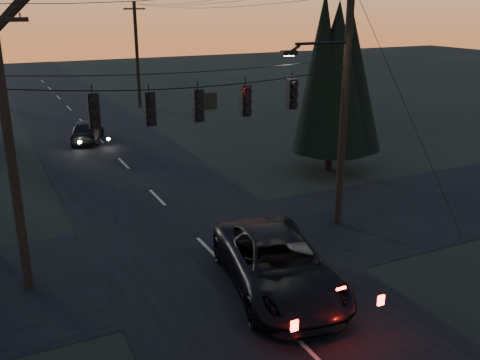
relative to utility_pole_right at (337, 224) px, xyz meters
name	(u,v)px	position (x,y,z in m)	size (l,w,h in m)	color
main_road	(134,173)	(-5.50, 10.00, 0.01)	(8.00, 120.00, 0.02)	black
cross_road	(209,250)	(-5.50, 0.00, 0.01)	(60.00, 7.00, 0.02)	black
utility_pole_right	(337,224)	(0.00, 0.00, 0.00)	(5.00, 0.30, 10.00)	black
utility_pole_left	(29,288)	(-11.50, 0.00, 0.00)	(1.80, 0.30, 8.50)	black
utility_pole_far_r	(140,107)	(0.00, 28.00, 0.00)	(1.80, 0.30, 8.50)	black
span_signal_assembly	(200,103)	(-5.74, 0.00, 5.26)	(11.50, 0.44, 1.57)	black
evergreen_right	(333,80)	(3.89, 6.20, 4.66)	(3.93, 3.93, 8.13)	black
suv_near	(278,265)	(-4.70, -3.45, 0.86)	(2.85, 6.17, 1.72)	black
sedan_oncoming_a	(87,131)	(-6.30, 17.76, 0.72)	(1.71, 4.24, 1.45)	black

